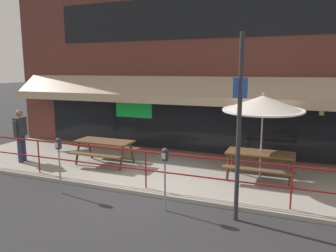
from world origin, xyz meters
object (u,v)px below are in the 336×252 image
object	(u,v)px
picnic_table_centre	(260,158)
parking_meter_near	(59,149)
pedestrian_walking	(21,133)
parking_meter_far	(165,160)
picnic_table_left	(105,145)
patio_umbrella_centre	(263,104)
street_sign_pole	(239,127)

from	to	relation	value
picnic_table_centre	parking_meter_near	size ratio (longest dim) A/B	1.27
picnic_table_centre	pedestrian_walking	xyz separation A→B (m)	(-7.42, -1.05, 0.35)
pedestrian_walking	parking_meter_far	size ratio (longest dim) A/B	1.20
picnic_table_left	patio_umbrella_centre	world-z (taller)	patio_umbrella_centre
picnic_table_left	pedestrian_walking	distance (m)	2.80
parking_meter_near	street_sign_pole	xyz separation A→B (m)	(4.36, 0.14, 0.80)
picnic_table_left	parking_meter_near	world-z (taller)	parking_meter_near
picnic_table_left	parking_meter_far	distance (m)	3.84
patio_umbrella_centre	parking_meter_near	size ratio (longest dim) A/B	1.67
pedestrian_walking	parking_meter_near	world-z (taller)	pedestrian_walking
picnic_table_centre	parking_meter_near	distance (m)	5.27
picnic_table_centre	street_sign_pole	distance (m)	2.80
picnic_table_left	pedestrian_walking	size ratio (longest dim) A/B	1.05
picnic_table_centre	parking_meter_far	xyz separation A→B (m)	(-1.72, -2.62, 0.44)
parking_meter_near	pedestrian_walking	bearing A→B (deg)	151.08
picnic_table_centre	patio_umbrella_centre	distance (m)	1.48
patio_umbrella_centre	pedestrian_walking	world-z (taller)	patio_umbrella_centre
picnic_table_centre	pedestrian_walking	world-z (taller)	pedestrian_walking
parking_meter_far	street_sign_pole	xyz separation A→B (m)	(1.53, 0.12, 0.80)
pedestrian_walking	patio_umbrella_centre	bearing A→B (deg)	8.70
parking_meter_far	picnic_table_centre	bearing A→B (deg)	56.69
patio_umbrella_centre	parking_meter_far	world-z (taller)	patio_umbrella_centre
patio_umbrella_centre	street_sign_pole	size ratio (longest dim) A/B	0.63
picnic_table_centre	pedestrian_walking	bearing A→B (deg)	-171.96
patio_umbrella_centre	street_sign_pole	world-z (taller)	street_sign_pole
patio_umbrella_centre	parking_meter_near	bearing A→B (deg)	-149.09
pedestrian_walking	parking_meter_near	xyz separation A→B (m)	(2.87, -1.59, 0.09)
parking_meter_far	parking_meter_near	bearing A→B (deg)	-179.66
picnic_table_centre	picnic_table_left	bearing A→B (deg)	-176.44
pedestrian_walking	street_sign_pole	bearing A→B (deg)	-11.35
patio_umbrella_centre	pedestrian_walking	size ratio (longest dim) A/B	1.39
street_sign_pole	pedestrian_walking	bearing A→B (deg)	168.65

